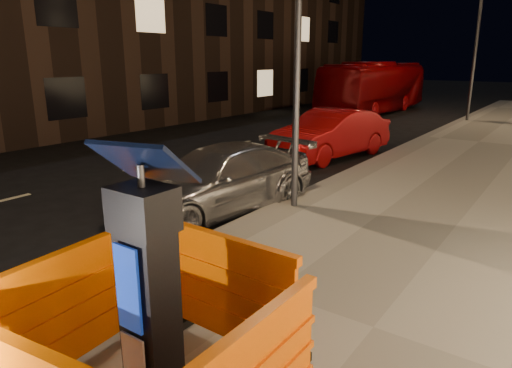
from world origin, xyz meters
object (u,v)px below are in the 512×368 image
Objects in this scene: barrier_kerbside at (78,307)px; parking_kiosk at (149,292)px; barrier_back at (231,295)px; car_red at (329,157)px; bus_doubledecker at (373,113)px; car_silver at (219,210)px.

parking_kiosk is at bearing -94.10° from barrier_kerbside.
car_red is (-3.49, 9.03, -0.72)m from barrier_back.
barrier_kerbside is 0.34× the size of car_red.
car_red is at bearing 10.20° from barrier_kerbside.
bus_doubledecker is (-6.77, 20.72, -0.72)m from barrier_back.
barrier_back is at bearing -49.10° from barrier_kerbside.
car_silver is 0.44× the size of bus_doubledecker.
car_silver is (-3.02, 4.35, -1.17)m from parking_kiosk.
barrier_back is 21.81m from bus_doubledecker.
bus_doubledecker is (-6.77, 21.67, -1.17)m from parking_kiosk.
parking_kiosk is at bearing -72.19° from bus_doubledecker.
barrier_kerbside is at bearing 177.90° from parking_kiosk.
parking_kiosk is 0.49× the size of car_silver.
barrier_back is 0.34× the size of car_red.
car_silver is at bearing 21.32° from barrier_kerbside.
car_red is (-2.54, 9.98, -0.72)m from barrier_kerbside.
barrier_back and barrier_kerbside have the same top height.
bus_doubledecker is (-3.28, 11.70, 0.00)m from car_red.
bus_doubledecker is at bearing 10.93° from barrier_kerbside.
car_silver is at bearing -75.59° from car_red.
bus_doubledecker is at bearing 108.99° from barrier_back.
car_red is at bearing 107.20° from parking_kiosk.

